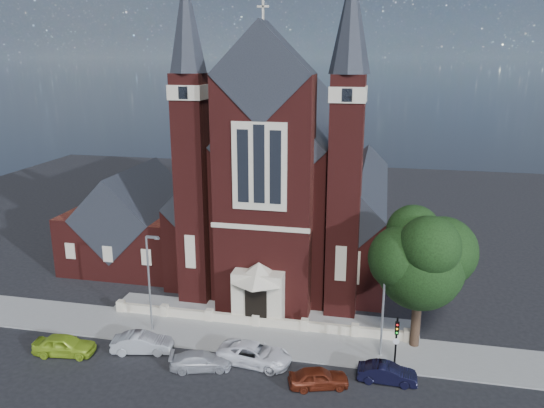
% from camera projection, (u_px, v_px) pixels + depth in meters
% --- Properties ---
extents(ground, '(120.00, 120.00, 0.00)m').
position_uv_depth(ground, '(277.00, 284.00, 51.37)').
color(ground, black).
rests_on(ground, ground).
extents(pavement_strip, '(60.00, 5.00, 0.12)m').
position_uv_depth(pavement_strip, '(250.00, 338.00, 41.47)').
color(pavement_strip, gray).
rests_on(pavement_strip, ground).
extents(forecourt_paving, '(26.00, 3.00, 0.14)m').
position_uv_depth(forecourt_paving, '(262.00, 315.00, 45.24)').
color(forecourt_paving, gray).
rests_on(forecourt_paving, ground).
extents(forecourt_wall, '(24.00, 0.40, 0.90)m').
position_uv_depth(forecourt_wall, '(256.00, 326.00, 43.36)').
color(forecourt_wall, beige).
rests_on(forecourt_wall, ground).
extents(church, '(20.01, 34.90, 29.20)m').
position_uv_depth(church, '(292.00, 184.00, 56.67)').
color(church, '#471513').
rests_on(church, ground).
extents(parish_hall, '(12.00, 12.20, 10.24)m').
position_uv_depth(parish_hall, '(136.00, 225.00, 56.35)').
color(parish_hall, '#471513').
rests_on(parish_hall, ground).
extents(street_tree, '(6.40, 6.60, 10.70)m').
position_uv_depth(street_tree, '(422.00, 262.00, 38.21)').
color(street_tree, black).
rests_on(street_tree, ground).
extents(street_lamp_left, '(1.16, 0.22, 8.09)m').
position_uv_depth(street_lamp_left, '(150.00, 278.00, 41.37)').
color(street_lamp_left, gray).
rests_on(street_lamp_left, ground).
extents(street_lamp_right, '(1.16, 0.22, 8.09)m').
position_uv_depth(street_lamp_right, '(385.00, 299.00, 37.74)').
color(street_lamp_right, gray).
rests_on(street_lamp_right, ground).
extents(traffic_signal, '(0.28, 0.42, 4.00)m').
position_uv_depth(traffic_signal, '(396.00, 337.00, 36.61)').
color(traffic_signal, black).
rests_on(traffic_signal, ground).
extents(car_lime_van, '(4.69, 2.36, 1.53)m').
position_uv_depth(car_lime_van, '(64.00, 345.00, 39.04)').
color(car_lime_van, '#92B524').
rests_on(car_lime_van, ground).
extents(car_silver_a, '(4.69, 2.47, 1.47)m').
position_uv_depth(car_silver_a, '(142.00, 343.00, 39.38)').
color(car_silver_a, '#96999D').
rests_on(car_silver_a, ground).
extents(car_silver_b, '(4.64, 2.89, 1.25)m').
position_uv_depth(car_silver_b, '(201.00, 361.00, 37.26)').
color(car_silver_b, '#A2A4AA').
rests_on(car_silver_b, ground).
extents(car_white_suv, '(5.60, 3.09, 1.48)m').
position_uv_depth(car_white_suv, '(255.00, 354.00, 37.90)').
color(car_white_suv, white).
rests_on(car_white_suv, ground).
extents(car_dark_red, '(4.31, 2.74, 1.37)m').
position_uv_depth(car_dark_red, '(319.00, 378.00, 35.20)').
color(car_dark_red, '#5C1E0F').
rests_on(car_dark_red, ground).
extents(car_navy, '(3.98, 1.41, 1.31)m').
position_uv_depth(car_navy, '(387.00, 373.00, 35.74)').
color(car_navy, black).
rests_on(car_navy, ground).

